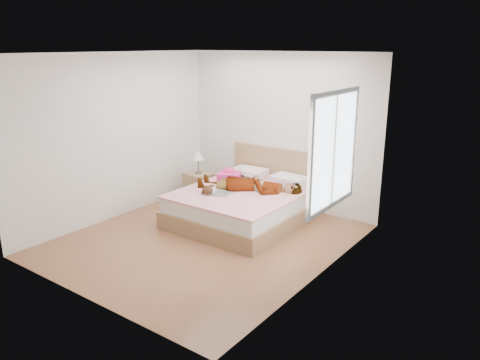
# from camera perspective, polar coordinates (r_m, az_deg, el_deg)

# --- Properties ---
(ground) EXTENTS (4.00, 4.00, 0.00)m
(ground) POSITION_cam_1_polar(r_m,az_deg,el_deg) (6.79, -4.27, -7.31)
(ground) COLOR #4F2B18
(ground) RESTS_ON ground
(woman) EXTENTS (1.77, 1.18, 0.23)m
(woman) POSITION_cam_1_polar(r_m,az_deg,el_deg) (7.35, 1.28, -0.24)
(woman) COLOR white
(woman) RESTS_ON bed
(hair) EXTENTS (0.47, 0.55, 0.07)m
(hair) POSITION_cam_1_polar(r_m,az_deg,el_deg) (8.04, -0.22, 0.65)
(hair) COLOR black
(hair) RESTS_ON bed
(phone) EXTENTS (0.08, 0.11, 0.05)m
(phone) POSITION_cam_1_polar(r_m,az_deg,el_deg) (7.92, -0.03, 1.56)
(phone) COLOR silver
(phone) RESTS_ON bed
(room_shell) EXTENTS (4.00, 4.00, 4.00)m
(room_shell) POSITION_cam_1_polar(r_m,az_deg,el_deg) (5.64, 11.35, 3.55)
(room_shell) COLOR white
(room_shell) RESTS_ON ground
(bed) EXTENTS (1.80, 2.08, 1.00)m
(bed) POSITION_cam_1_polar(r_m,az_deg,el_deg) (7.45, 0.84, -2.81)
(bed) COLOR olive
(bed) RESTS_ON ground
(towel) EXTENTS (0.47, 0.44, 0.20)m
(towel) POSITION_cam_1_polar(r_m,az_deg,el_deg) (7.88, -1.31, 0.64)
(towel) COLOR #F8439E
(towel) RESTS_ON bed
(magazine) EXTENTS (0.51, 0.39, 0.03)m
(magazine) POSITION_cam_1_polar(r_m,az_deg,el_deg) (7.16, -2.98, -1.57)
(magazine) COLOR silver
(magazine) RESTS_ON bed
(coffee_mug) EXTENTS (0.14, 0.11, 0.10)m
(coffee_mug) POSITION_cam_1_polar(r_m,az_deg,el_deg) (7.14, -3.39, -1.26)
(coffee_mug) COLOR white
(coffee_mug) RESTS_ON bed
(plush_toy) EXTENTS (0.16, 0.25, 0.14)m
(plush_toy) POSITION_cam_1_polar(r_m,az_deg,el_deg) (7.11, -3.88, -1.18)
(plush_toy) COLOR black
(plush_toy) RESTS_ON bed
(nightstand) EXTENTS (0.49, 0.46, 0.93)m
(nightstand) POSITION_cam_1_polar(r_m,az_deg,el_deg) (8.30, -5.05, -0.63)
(nightstand) COLOR brown
(nightstand) RESTS_ON ground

